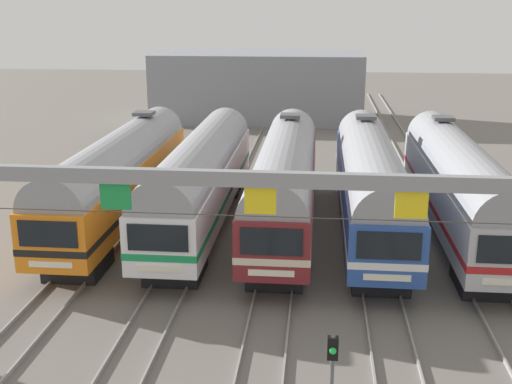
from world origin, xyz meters
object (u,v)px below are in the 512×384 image
commuter_train_white (201,176)px  commuter_train_orange (120,174)px  commuter_train_stainless (458,182)px  yard_signal_mast (332,366)px  commuter_train_maroon (285,178)px  catenary_gantry (260,213)px  commuter_train_blue (371,180)px

commuter_train_white → commuter_train_orange: bearing=179.9°
commuter_train_stainless → yard_signal_mast: 17.22m
commuter_train_stainless → commuter_train_white: bearing=-180.0°
commuter_train_white → yard_signal_mast: commuter_train_white is taller
commuter_train_white → commuter_train_maroon: size_ratio=1.00×
commuter_train_orange → commuter_train_white: bearing=-0.1°
commuter_train_orange → commuter_train_white: 4.19m
catenary_gantry → yard_signal_mast: bearing=-50.2°
commuter_train_orange → commuter_train_stainless: (16.77, 0.00, 0.00)m
commuter_train_orange → commuter_train_stainless: same height
commuter_train_white → yard_signal_mast: (6.29, -16.01, -0.69)m
commuter_train_white → commuter_train_blue: (8.38, 0.00, 0.00)m
commuter_train_maroon → commuter_train_orange: bearing=180.0°
commuter_train_white → yard_signal_mast: bearing=-68.6°
commuter_train_white → commuter_train_maroon: bearing=0.1°
commuter_train_blue → yard_signal_mast: size_ratio=6.34×
yard_signal_mast → commuter_train_blue: bearing=82.5°
catenary_gantry → yard_signal_mast: 4.62m
commuter_train_orange → commuter_train_maroon: (8.38, 0.00, 0.00)m
commuter_train_maroon → commuter_train_stainless: same height
commuter_train_orange → catenary_gantry: catenary_gantry is taller
commuter_train_orange → commuter_train_white: size_ratio=1.00×
commuter_train_blue → commuter_train_stainless: same height
commuter_train_stainless → catenary_gantry: bearing=-121.8°
commuter_train_orange → commuter_train_blue: bearing=0.0°
commuter_train_stainless → catenary_gantry: (-8.38, -13.50, 2.57)m
commuter_train_white → yard_signal_mast: size_ratio=6.34×
commuter_train_maroon → commuter_train_blue: size_ratio=1.00×
yard_signal_mast → commuter_train_stainless: bearing=68.6°
commuter_train_maroon → commuter_train_stainless: bearing=0.0°
commuter_train_white → commuter_train_maroon: commuter_train_maroon is taller
yard_signal_mast → commuter_train_orange: bearing=123.2°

